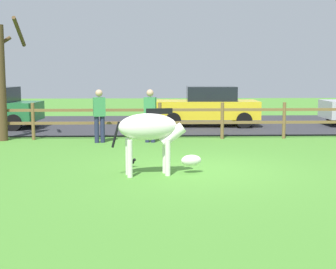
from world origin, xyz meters
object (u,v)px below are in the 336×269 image
(zebra, at_px, (152,132))
(visitor_left_of_tree, at_px, (99,113))
(bare_tree, at_px, (0,77))
(crow_on_grass, at_px, (131,162))
(visitor_right_of_tree, at_px, (150,113))
(parked_car_yellow, at_px, (208,106))

(zebra, distance_m, visitor_left_of_tree, 5.07)
(bare_tree, bearing_deg, crow_on_grass, -47.07)
(zebra, distance_m, crow_on_grass, 1.27)
(visitor_right_of_tree, bearing_deg, crow_on_grass, -96.48)
(bare_tree, relative_size, zebra, 2.30)
(crow_on_grass, height_order, visitor_right_of_tree, visitor_right_of_tree)
(bare_tree, distance_m, visitor_left_of_tree, 3.38)
(zebra, height_order, visitor_left_of_tree, visitor_left_of_tree)
(crow_on_grass, bearing_deg, visitor_right_of_tree, 83.52)
(zebra, xyz_separation_m, visitor_right_of_tree, (-0.02, 4.83, -0.02))
(bare_tree, relative_size, visitor_left_of_tree, 2.70)
(zebra, xyz_separation_m, parked_car_yellow, (2.27, 8.99, -0.08))
(parked_car_yellow, bearing_deg, crow_on_grass, -108.66)
(bare_tree, bearing_deg, visitor_left_of_tree, -11.08)
(crow_on_grass, xyz_separation_m, visitor_left_of_tree, (-1.11, 3.95, 0.78))
(bare_tree, distance_m, zebra, 7.28)
(visitor_right_of_tree, bearing_deg, zebra, -89.73)
(parked_car_yellow, distance_m, visitor_right_of_tree, 4.76)
(zebra, xyz_separation_m, crow_on_grass, (-0.47, 0.87, -0.80))
(parked_car_yellow, bearing_deg, visitor_left_of_tree, -132.71)
(zebra, distance_m, visitor_right_of_tree, 4.83)
(zebra, height_order, crow_on_grass, zebra)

